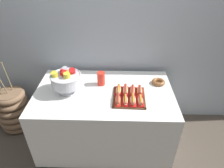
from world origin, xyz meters
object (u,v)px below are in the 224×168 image
at_px(hot_dog_4, 118,90).
at_px(punch_bowl, 66,79).
at_px(hot_dog_7, 140,91).
at_px(cup_stack, 101,79).
at_px(floor_vase, 15,110).
at_px(donut, 158,82).
at_px(hot_dog_3, 141,101).
at_px(hot_dog_2, 133,100).
at_px(hot_dog_0, 118,100).
at_px(hot_dog_1, 125,100).
at_px(hot_dog_5, 125,90).
at_px(hot_dog_6, 133,91).
at_px(buffet_table, 105,116).
at_px(serving_tray, 129,98).

height_order(hot_dog_4, punch_bowl, punch_bowl).
relative_size(hot_dog_7, cup_stack, 1.03).
height_order(floor_vase, donut, floor_vase).
distance_m(hot_dog_3, cup_stack, 0.53).
bearing_deg(hot_dog_7, hot_dog_2, -116.38).
bearing_deg(hot_dog_0, hot_dog_3, -1.94).
distance_m(hot_dog_1, punch_bowl, 0.66).
relative_size(floor_vase, hot_dog_2, 6.55).
relative_size(hot_dog_5, punch_bowl, 0.57).
distance_m(hot_dog_0, hot_dog_1, 0.08).
height_order(floor_vase, hot_dog_6, floor_vase).
bearing_deg(buffet_table, hot_dog_0, -51.29).
bearing_deg(hot_dog_6, buffet_table, 174.87).
bearing_deg(buffet_table, donut, 15.42).
xyz_separation_m(serving_tray, hot_dog_6, (0.04, 0.08, 0.03)).
distance_m(hot_dog_1, hot_dog_3, 0.15).
height_order(serving_tray, cup_stack, cup_stack).
height_order(hot_dog_7, punch_bowl, punch_bowl).
xyz_separation_m(hot_dog_1, hot_dog_7, (0.16, 0.16, 0.00)).
bearing_deg(hot_dog_5, hot_dog_2, -67.50).
xyz_separation_m(floor_vase, hot_dog_2, (1.53, -0.42, 0.54)).
bearing_deg(serving_tray, hot_dog_3, -38.19).
bearing_deg(hot_dog_4, hot_dog_1, -67.50).
bearing_deg(floor_vase, hot_dog_4, -10.40).
relative_size(hot_dog_2, punch_bowl, 0.54).
bearing_deg(buffet_table, hot_dog_3, -27.46).
relative_size(hot_dog_7, donut, 1.07).
bearing_deg(hot_dog_2, buffet_table, 147.33).
height_order(buffet_table, hot_dog_3, hot_dog_3).
height_order(floor_vase, hot_dog_1, floor_vase).
height_order(serving_tray, punch_bowl, punch_bowl).
bearing_deg(donut, hot_dog_6, -147.45).
height_order(hot_dog_5, donut, hot_dog_5).
xyz_separation_m(hot_dog_6, donut, (0.31, 0.20, -0.01)).
relative_size(floor_vase, serving_tray, 3.06).
xyz_separation_m(buffet_table, hot_dog_1, (0.23, -0.19, 0.40)).
xyz_separation_m(hot_dog_2, hot_dog_4, (-0.14, 0.17, -0.00)).
relative_size(serving_tray, cup_stack, 2.39).
xyz_separation_m(hot_dog_2, hot_dog_5, (-0.07, 0.17, -0.00)).
xyz_separation_m(hot_dog_3, hot_dog_4, (-0.22, 0.17, -0.00)).
relative_size(hot_dog_3, hot_dog_6, 0.87).
relative_size(buffet_table, donut, 9.97).
relative_size(serving_tray, hot_dog_5, 2.04).
xyz_separation_m(hot_dog_2, donut, (0.31, 0.36, -0.02)).
distance_m(hot_dog_0, hot_dog_2, 0.15).
bearing_deg(hot_dog_4, hot_dog_3, -38.19).
xyz_separation_m(hot_dog_6, punch_bowl, (-0.70, 0.02, 0.12)).
bearing_deg(serving_tray, hot_dog_2, -67.50).
height_order(hot_dog_6, cup_stack, cup_stack).
relative_size(hot_dog_2, hot_dog_7, 1.08).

